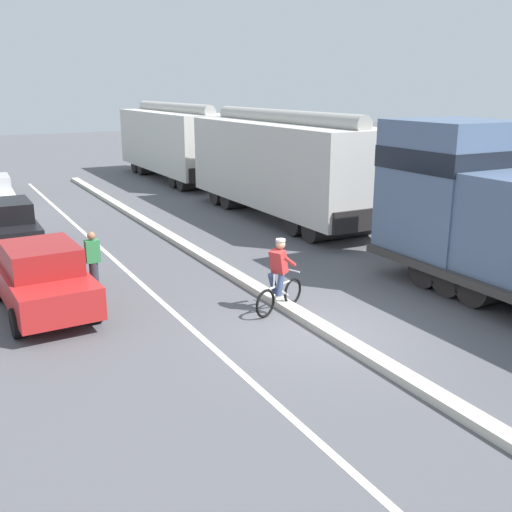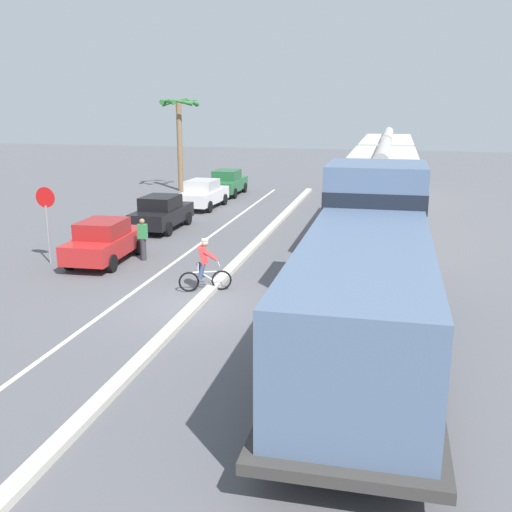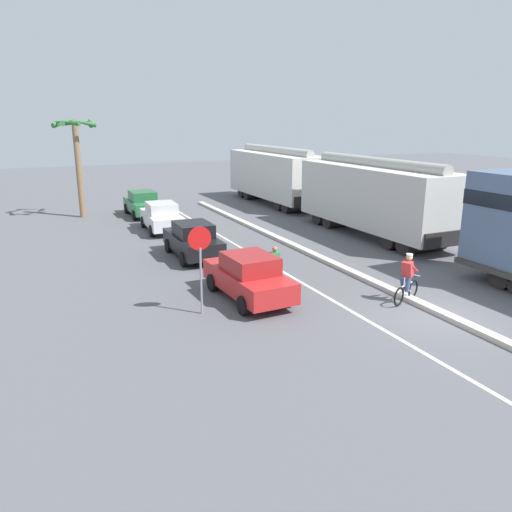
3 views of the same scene
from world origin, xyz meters
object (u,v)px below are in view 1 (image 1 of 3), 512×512
(cyclist, at_px, (279,277))
(hopper_car_middle, at_px, (174,142))
(pedestrian_by_cars, at_px, (93,262))
(parked_car_red, at_px, (42,277))
(hopper_car_lead, at_px, (282,166))
(parked_car_black, at_px, (6,226))

(cyclist, bearing_deg, hopper_car_middle, 75.48)
(pedestrian_by_cars, bearing_deg, parked_car_red, -156.92)
(parked_car_red, relative_size, cyclist, 2.49)
(cyclist, height_order, pedestrian_by_cars, cyclist)
(hopper_car_lead, height_order, cyclist, hopper_car_lead)
(hopper_car_lead, relative_size, parked_car_red, 2.48)
(hopper_car_middle, height_order, parked_car_red, hopper_car_middle)
(parked_car_red, bearing_deg, parked_car_black, 90.80)
(pedestrian_by_cars, bearing_deg, parked_car_black, 104.31)
(pedestrian_by_cars, bearing_deg, cyclist, -42.26)
(hopper_car_middle, height_order, parked_car_black, hopper_car_middle)
(hopper_car_lead, relative_size, parked_car_black, 2.51)
(parked_car_black, distance_m, cyclist, 9.87)
(cyclist, xyz_separation_m, pedestrian_by_cars, (-3.46, 3.14, 0.03))
(parked_car_red, height_order, pedestrian_by_cars, same)
(parked_car_black, relative_size, cyclist, 2.46)
(cyclist, bearing_deg, parked_car_red, 151.52)
(hopper_car_middle, bearing_deg, hopper_car_lead, -90.00)
(hopper_car_lead, distance_m, pedestrian_by_cars, 10.40)
(parked_car_black, relative_size, pedestrian_by_cars, 2.60)
(parked_car_red, bearing_deg, pedestrian_by_cars, 23.08)
(parked_car_red, xyz_separation_m, cyclist, (4.77, -2.59, 0.00))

